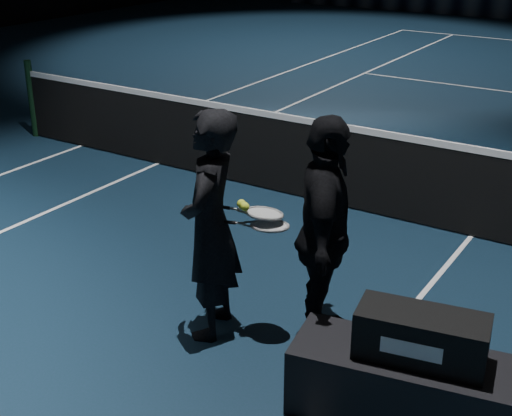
{
  "coord_description": "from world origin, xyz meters",
  "views": [
    {
      "loc": [
        1.67,
        -6.68,
        3.1
      ],
      "look_at": [
        -0.9,
        -2.66,
        1.07
      ],
      "focal_mm": 50.0,
      "sensor_mm": 36.0,
      "label": 1
    }
  ],
  "objects": [
    {
      "name": "net_post_left",
      "position": [
        -6.4,
        0.0,
        0.55
      ],
      "size": [
        0.1,
        0.1,
        1.1
      ],
      "primitive_type": "cylinder",
      "color": "black",
      "rests_on": "floor"
    },
    {
      "name": "net_mesh",
      "position": [
        0.0,
        0.0,
        0.45
      ],
      "size": [
        12.8,
        0.02,
        0.86
      ],
      "primitive_type": "cube",
      "color": "black",
      "rests_on": "floor"
    },
    {
      "name": "court_lines",
      "position": [
        0.0,
        0.0,
        0.0
      ],
      "size": [
        10.98,
        23.78,
        0.01
      ],
      "primitive_type": null,
      "color": "white",
      "rests_on": "floor"
    },
    {
      "name": "racket_upper",
      "position": [
        -0.85,
        -2.62,
        1.02
      ],
      "size": [
        0.71,
        0.49,
        0.1
      ],
      "primitive_type": null,
      "rotation": [
        0.0,
        0.1,
        0.44
      ],
      "color": "black",
      "rests_on": "player_b"
    },
    {
      "name": "floor",
      "position": [
        0.0,
        0.0,
        0.0
      ],
      "size": [
        36.0,
        36.0,
        0.0
      ],
      "primitive_type": "plane",
      "color": "black",
      "rests_on": "ground"
    },
    {
      "name": "racket_lower",
      "position": [
        -0.79,
        -2.64,
        0.94
      ],
      "size": [
        0.71,
        0.45,
        0.03
      ],
      "primitive_type": null,
      "rotation": [
        0.0,
        0.0,
        0.37
      ],
      "color": "black",
      "rests_on": "player_a"
    },
    {
      "name": "player_b",
      "position": [
        -0.42,
        -2.49,
        0.9
      ],
      "size": [
        0.86,
        1.14,
        1.79
      ],
      "primitive_type": "imported",
      "rotation": [
        0.0,
        0.0,
        2.03
      ],
      "color": "black",
      "rests_on": "floor"
    },
    {
      "name": "racket_bag",
      "position": [
        0.52,
        -2.98,
        0.64
      ],
      "size": [
        0.85,
        0.48,
        0.32
      ],
      "primitive_type": "cube",
      "rotation": [
        0.0,
        0.0,
        0.18
      ],
      "color": "black",
      "rests_on": "player_bench"
    },
    {
      "name": "bag_signature",
      "position": [
        0.52,
        -3.16,
        0.64
      ],
      "size": [
        0.37,
        0.07,
        0.11
      ],
      "primitive_type": "cube",
      "rotation": [
        0.0,
        0.0,
        0.18
      ],
      "color": "white",
      "rests_on": "racket_bag"
    },
    {
      "name": "player_bench",
      "position": [
        0.52,
        -2.98,
        0.24
      ],
      "size": [
        1.67,
        0.82,
        0.48
      ],
      "primitive_type": "cube",
      "rotation": [
        0.0,
        0.0,
        0.18
      ],
      "color": "black",
      "rests_on": "floor"
    },
    {
      "name": "tennis_balls",
      "position": [
        -0.97,
        -2.7,
        1.1
      ],
      "size": [
        0.12,
        0.1,
        0.12
      ],
      "primitive_type": null,
      "color": "#E3F233",
      "rests_on": "racket_upper"
    },
    {
      "name": "player_a",
      "position": [
        -1.21,
        -2.8,
        0.9
      ],
      "size": [
        0.61,
        0.76,
        1.79
      ],
      "primitive_type": "imported",
      "rotation": [
        0.0,
        0.0,
        -1.25
      ],
      "color": "black",
      "rests_on": "floor"
    },
    {
      "name": "net_tape",
      "position": [
        0.0,
        0.0,
        0.92
      ],
      "size": [
        12.8,
        0.03,
        0.07
      ],
      "primitive_type": "cube",
      "color": "white",
      "rests_on": "net_mesh"
    }
  ]
}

